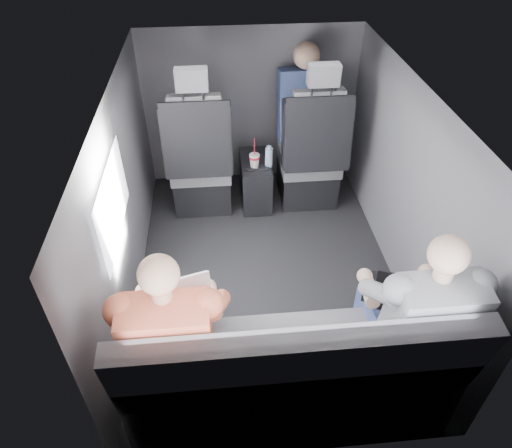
{
  "coord_description": "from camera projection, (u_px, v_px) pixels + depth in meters",
  "views": [
    {
      "loc": [
        -0.3,
        -2.34,
        2.36
      ],
      "look_at": [
        -0.08,
        -0.05,
        0.49
      ],
      "focal_mm": 32.0,
      "sensor_mm": 36.0,
      "label": 1
    }
  ],
  "objects": [
    {
      "name": "front_seat_left",
      "position": [
        201.0,
        166.0,
        3.69
      ],
      "size": [
        0.52,
        0.58,
        1.26
      ],
      "color": "black",
      "rests_on": "floor"
    },
    {
      "name": "front_seat_right",
      "position": [
        310.0,
        161.0,
        3.75
      ],
      "size": [
        0.52,
        0.58,
        1.26
      ],
      "color": "black",
      "rests_on": "floor"
    },
    {
      "name": "panel_left",
      "position": [
        124.0,
        203.0,
        2.83
      ],
      "size": [
        0.02,
        2.6,
        1.35
      ],
      "primitive_type": "cube",
      "color": "#56565B",
      "rests_on": "floor"
    },
    {
      "name": "laptop_black",
      "position": [
        398.0,
        292.0,
        2.32
      ],
      "size": [
        0.38,
        0.38,
        0.23
      ],
      "color": "black",
      "rests_on": "passenger_rear_right"
    },
    {
      "name": "panel_back",
      "position": [
        303.0,
        377.0,
        1.89
      ],
      "size": [
        1.8,
        0.02,
        1.35
      ],
      "primitive_type": "cube",
      "color": "#56565B",
      "rests_on": "floor"
    },
    {
      "name": "center_console",
      "position": [
        255.0,
        181.0,
        3.88
      ],
      "size": [
        0.24,
        0.48,
        0.41
      ],
      "color": "black",
      "rests_on": "floor"
    },
    {
      "name": "panel_right",
      "position": [
        405.0,
        188.0,
        2.96
      ],
      "size": [
        0.02,
        2.6,
        1.35
      ],
      "primitive_type": "cube",
      "color": "#56565B",
      "rests_on": "floor"
    },
    {
      "name": "passenger_front_right",
      "position": [
        303.0,
        107.0,
        3.72
      ],
      "size": [
        0.41,
        0.41,
        0.85
      ],
      "color": "navy",
      "rests_on": "front_seat_right"
    },
    {
      "name": "soda_cup",
      "position": [
        254.0,
        160.0,
        3.63
      ],
      "size": [
        0.08,
        0.08,
        0.25
      ],
      "color": "white",
      "rests_on": "center_console"
    },
    {
      "name": "floor",
      "position": [
        266.0,
        271.0,
        3.32
      ],
      "size": [
        2.6,
        2.6,
        0.0
      ],
      "primitive_type": "plane",
      "color": "black",
      "rests_on": "ground"
    },
    {
      "name": "passenger_rear_right",
      "position": [
        413.0,
        313.0,
        2.23
      ],
      "size": [
        0.48,
        0.6,
        1.19
      ],
      "color": "navy",
      "rests_on": "rear_bench"
    },
    {
      "name": "side_window",
      "position": [
        113.0,
        203.0,
        2.46
      ],
      "size": [
        0.02,
        0.75,
        0.42
      ],
      "primitive_type": "cube",
      "color": "white",
      "rests_on": "panel_left"
    },
    {
      "name": "water_bottle",
      "position": [
        269.0,
        157.0,
        3.64
      ],
      "size": [
        0.06,
        0.06,
        0.18
      ],
      "color": "#ACD0E8",
      "rests_on": "center_console"
    },
    {
      "name": "ceiling",
      "position": [
        270.0,
        94.0,
        2.47
      ],
      "size": [
        2.6,
        2.6,
        0.0
      ],
      "primitive_type": "plane",
      "rotation": [
        3.14,
        0.0,
        0.0
      ],
      "color": "#B2B2AD",
      "rests_on": "panel_back"
    },
    {
      "name": "laptop_white",
      "position": [
        184.0,
        294.0,
        2.31
      ],
      "size": [
        0.34,
        0.35,
        0.22
      ],
      "color": "white",
      "rests_on": "passenger_rear_left"
    },
    {
      "name": "seatbelt",
      "position": [
        318.0,
        126.0,
        3.37
      ],
      "size": [
        0.35,
        0.11,
        0.59
      ],
      "primitive_type": "cube",
      "rotation": [
        -0.14,
        0.49,
        0.0
      ],
      "color": "black",
      "rests_on": "front_seat_right"
    },
    {
      "name": "panel_front",
      "position": [
        251.0,
        108.0,
        3.9
      ],
      "size": [
        1.8,
        0.02,
        1.35
      ],
      "primitive_type": "cube",
      "color": "#56565B",
      "rests_on": "floor"
    },
    {
      "name": "rear_bench",
      "position": [
        291.0,
        376.0,
        2.31
      ],
      "size": [
        1.6,
        0.57,
        0.92
      ],
      "color": "#5C5D61",
      "rests_on": "floor"
    },
    {
      "name": "passenger_rear_left",
      "position": [
        174.0,
        331.0,
        2.15
      ],
      "size": [
        0.47,
        0.6,
        1.18
      ],
      "color": "#323237",
      "rests_on": "rear_bench"
    }
  ]
}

